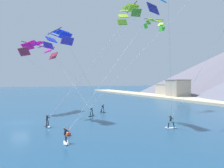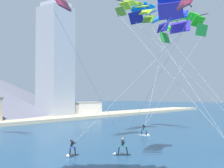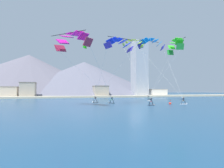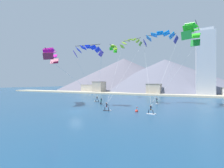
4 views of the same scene
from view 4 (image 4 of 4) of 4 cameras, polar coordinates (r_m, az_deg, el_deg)
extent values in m
plane|color=navy|center=(29.95, -13.57, -10.13)|extent=(400.00, 400.00, 0.00)
cube|color=black|center=(39.74, -4.20, -7.53)|extent=(1.31, 1.35, 0.07)
cylinder|color=#14232D|center=(39.31, -4.07, -7.05)|extent=(0.24, 0.25, 0.70)
cylinder|color=#14232D|center=(40.08, -4.34, -6.91)|extent=(0.24, 0.25, 0.70)
cube|color=#33B266|center=(39.65, -4.20, -6.43)|extent=(0.37, 0.37, 0.12)
cylinder|color=#14232D|center=(39.63, -4.07, -5.96)|extent=(0.44, 0.43, 0.60)
cylinder|color=#14232D|center=(39.48, -4.17, -5.74)|extent=(0.42, 0.40, 0.39)
cylinder|color=#14232D|center=(39.70, -4.25, -5.71)|extent=(0.42, 0.40, 0.39)
cylinder|color=black|center=(39.56, -4.47, -5.77)|extent=(0.38, 0.40, 0.03)
sphere|color=tan|center=(39.63, -3.86, -5.43)|extent=(0.21, 0.21, 0.21)
cone|color=white|center=(40.57, -4.49, -7.27)|extent=(0.47, 0.47, 0.36)
cube|color=white|center=(27.59, 14.57, -10.95)|extent=(1.49, 0.67, 0.07)
cylinder|color=black|center=(27.66, 13.79, -10.13)|extent=(0.24, 0.15, 0.68)
cylinder|color=black|center=(27.39, 15.36, -10.24)|extent=(0.24, 0.15, 0.68)
cube|color=orange|center=(27.46, 14.57, -9.41)|extent=(0.26, 0.32, 0.12)
cylinder|color=black|center=(27.35, 14.53, -8.79)|extent=(0.25, 0.37, 0.58)
cylinder|color=black|center=(27.45, 14.38, -8.41)|extent=(0.15, 0.50, 0.38)
cylinder|color=black|center=(27.38, 14.82, -8.43)|extent=(0.15, 0.50, 0.38)
cylinder|color=black|center=(27.59, 14.73, -8.43)|extent=(0.52, 0.12, 0.03)
sphere|color=#9E7051|center=(27.20, 14.46, -8.05)|extent=(0.21, 0.21, 0.21)
cone|color=white|center=(27.29, 16.32, -10.93)|extent=(0.35, 0.40, 0.36)
cube|color=white|center=(41.18, 16.80, -7.26)|extent=(0.52, 1.46, 0.07)
cylinder|color=black|center=(41.51, 16.91, -6.66)|extent=(0.13, 0.25, 0.73)
cylinder|color=black|center=(40.74, 16.68, -6.78)|extent=(0.13, 0.25, 0.73)
cube|color=#33B266|center=(41.08, 16.80, -6.17)|extent=(0.32, 0.25, 0.12)
cylinder|color=black|center=(41.07, 16.67, -5.71)|extent=(0.42, 0.24, 0.62)
cylinder|color=black|center=(41.14, 16.84, -5.45)|extent=(0.53, 0.11, 0.40)
cylinder|color=black|center=(40.91, 16.77, -5.49)|extent=(0.53, 0.11, 0.40)
cylinder|color=black|center=(40.99, 17.05, -5.52)|extent=(0.06, 0.52, 0.03)
sphere|color=brown|center=(41.06, 16.47, -5.18)|extent=(0.22, 0.22, 0.22)
cone|color=white|center=(40.32, 16.54, -7.33)|extent=(0.38, 0.32, 0.36)
cube|color=black|center=(44.36, -5.72, -6.72)|extent=(1.49, 0.69, 0.07)
cylinder|color=black|center=(44.17, -5.24, -6.26)|extent=(0.25, 0.15, 0.69)
cylinder|color=black|center=(44.46, -6.20, -6.22)|extent=(0.25, 0.15, 0.69)
cube|color=blue|center=(44.27, -5.72, -5.75)|extent=(0.27, 0.33, 0.12)
cylinder|color=black|center=(44.31, -5.69, -5.33)|extent=(0.27, 0.40, 0.59)
cylinder|color=black|center=(44.16, -5.60, -5.13)|extent=(0.16, 0.50, 0.38)
cylinder|color=black|center=(44.25, -5.87, -5.12)|extent=(0.16, 0.50, 0.38)
cylinder|color=black|center=(44.04, -5.82, -5.18)|extent=(0.52, 0.12, 0.03)
sphere|color=brown|center=(44.39, -5.63, -4.84)|extent=(0.21, 0.21, 0.21)
cone|color=white|center=(44.67, -6.77, -6.59)|extent=(0.36, 0.41, 0.36)
cube|color=black|center=(29.85, -2.06, -10.09)|extent=(1.48, 0.59, 0.07)
cylinder|color=black|center=(29.93, -2.77, -9.31)|extent=(0.25, 0.14, 0.71)
cylinder|color=black|center=(29.64, -1.34, -9.41)|extent=(0.25, 0.14, 0.71)
cube|color=red|center=(29.72, -2.06, -8.61)|extent=(0.26, 0.32, 0.12)
cylinder|color=black|center=(29.63, -2.09, -8.01)|extent=(0.24, 0.33, 0.60)
cylinder|color=black|center=(29.74, -2.23, -7.64)|extent=(0.13, 0.52, 0.39)
cylinder|color=black|center=(29.66, -1.81, -7.66)|extent=(0.13, 0.52, 0.39)
cylinder|color=black|center=(29.87, -1.89, -7.66)|extent=(0.52, 0.09, 0.03)
sphere|color=#9E7051|center=(29.52, -2.14, -7.27)|extent=(0.22, 0.22, 0.22)
cone|color=white|center=(29.53, -0.47, -10.07)|extent=(0.34, 0.39, 0.36)
cube|color=#A22743|center=(36.58, -23.12, 9.73)|extent=(2.04, 2.25, 1.61)
cube|color=#DE16A8|center=(37.76, -23.13, 11.16)|extent=(2.33, 2.49, 1.39)
cube|color=#DE16A8|center=(39.19, -22.93, 11.85)|extent=(2.54, 2.58, 1.01)
cube|color=#DE16A8|center=(40.68, -22.57, 11.78)|extent=(2.65, 2.54, 0.51)
cube|color=#DE16A8|center=(42.05, -22.10, 11.04)|extent=(2.66, 2.39, 1.01)
cube|color=#DE16A8|center=(43.17, -21.59, 9.77)|extent=(2.59, 2.11, 1.39)
cube|color=#A22743|center=(43.91, -21.09, 8.12)|extent=(2.42, 1.74, 1.61)
cylinder|color=black|center=(40.84, -23.90, 11.48)|extent=(5.83, 5.33, 0.10)
cylinder|color=silver|center=(37.05, -13.28, 1.19)|extent=(7.09, 10.49, 9.52)
cylinder|color=silver|center=(41.15, -13.09, 1.08)|extent=(12.04, 3.95, 9.52)
cube|color=navy|center=(42.07, 12.48, 14.96)|extent=(1.22, 1.91, 1.66)
cube|color=#0F86E6|center=(42.44, 13.85, 16.51)|extent=(1.57, 1.92, 1.45)
cube|color=#0F86E6|center=(42.62, 15.72, 17.55)|extent=(1.73, 1.93, 1.04)
cube|color=#0F86E6|center=(42.56, 17.86, 17.96)|extent=(1.65, 1.94, 0.50)
cube|color=#0F86E6|center=(42.29, 20.00, 17.69)|extent=(1.63, 1.94, 1.04)
cube|color=#0F86E6|center=(41.82, 21.87, 16.75)|extent=(1.48, 1.93, 1.45)
cube|color=navy|center=(41.23, 23.20, 15.26)|extent=(1.13, 1.92, 1.66)
cylinder|color=black|center=(43.31, 18.00, 17.41)|extent=(7.56, 1.82, 0.10)
cylinder|color=silver|center=(34.05, 13.12, 5.15)|extent=(4.45, 12.69, 14.18)
cylinder|color=silver|center=(33.50, 19.99, 5.22)|extent=(3.74, 12.88, 14.18)
cube|color=green|center=(43.06, 29.14, 13.56)|extent=(2.17, 0.92, 1.78)
cube|color=#34EA20|center=(42.64, 29.13, 15.74)|extent=(2.33, 1.58, 1.55)
cube|color=#34EA20|center=(41.64, 28.87, 17.57)|extent=(2.42, 2.05, 1.04)
cube|color=#34EA20|center=(40.22, 28.39, 18.75)|extent=(2.45, 2.24, 0.34)
cube|color=#34EA20|center=(38.59, 27.75, 19.00)|extent=(2.40, 2.22, 1.04)
cube|color=#34EA20|center=(37.06, 27.06, 18.17)|extent=(2.27, 1.89, 1.55)
cube|color=green|center=(35.93, 26.47, 16.29)|extent=(2.08, 1.33, 1.78)
cylinder|color=black|center=(40.00, 29.75, 18.70)|extent=(1.32, 7.39, 0.10)
cylinder|color=silver|center=(41.27, 23.14, 3.70)|extent=(8.62, 1.68, 13.22)
cylinder|color=silver|center=(37.56, 21.25, 4.05)|extent=(6.51, 5.96, 13.22)
cube|color=#4130B8|center=(34.59, -4.23, 11.49)|extent=(1.07, 2.06, 1.29)
cube|color=#2039F0|center=(35.06, -5.45, 12.85)|extent=(1.42, 2.14, 1.12)
cube|color=#2039F0|center=(35.51, -7.11, 13.66)|extent=(1.67, 2.18, 0.82)
cube|color=#2039F0|center=(35.88, -8.99, 13.85)|extent=(1.80, 2.18, 0.42)
cube|color=#2039F0|center=(36.12, -10.86, 13.43)|extent=(1.85, 2.14, 0.82)
cube|color=#2039F0|center=(36.21, -12.51, 12.43)|extent=(1.77, 2.05, 1.12)
cube|color=#4130B8|center=(36.15, -13.77, 10.99)|extent=(1.54, 1.92, 1.29)
cylinder|color=black|center=(35.13, -9.36, 14.38)|extent=(6.09, 1.19, 0.10)
cylinder|color=silver|center=(38.83, -4.95, 1.75)|extent=(6.32, 8.01, 10.37)
cylinder|color=silver|center=(39.59, -9.57, 1.72)|extent=(0.19, 10.16, 10.37)
cube|color=#5F9C29|center=(41.93, 3.91, 14.06)|extent=(0.97, 1.52, 1.10)
cube|color=#B2DE2C|center=(41.74, 4.69, 15.23)|extent=(1.18, 1.55, 0.94)
cube|color=#B2DE2C|center=(41.43, 5.80, 16.08)|extent=(1.26, 1.57, 0.67)
cube|color=#B2DE2C|center=(41.04, 7.13, 16.49)|extent=(1.22, 1.58, 0.33)
cube|color=#B2DE2C|center=(40.62, 8.51, 16.40)|extent=(1.13, 1.58, 0.67)
cube|color=#B2DE2C|center=(40.22, 9.78, 15.82)|extent=(0.92, 1.56, 0.94)
cube|color=#5F9C29|center=(39.88, 10.77, 14.79)|extent=(0.68, 1.54, 1.10)
cylinder|color=black|center=(41.65, 7.52, 16.38)|extent=(5.23, 1.36, 0.10)
cylinder|color=silver|center=(35.30, 1.33, 4.66)|extent=(1.67, 11.68, 13.69)
cylinder|color=silver|center=(33.98, 5.47, 4.84)|extent=(4.00, 11.13, 13.69)
cube|color=green|center=(54.22, -0.33, 13.26)|extent=(1.37, 0.67, 1.15)
cube|color=#83C815|center=(54.80, 0.11, 14.01)|extent=(1.41, 0.93, 1.11)
cube|color=#83C815|center=(55.62, 0.57, 14.39)|extent=(1.42, 1.01, 0.88)
cube|color=#83C815|center=(56.55, 0.96, 14.36)|extent=(1.42, 1.18, 0.50)
cube|color=#83C815|center=(57.43, 1.22, 13.93)|extent=(1.40, 1.28, 0.88)
cube|color=#83C815|center=(58.10, 1.32, 13.21)|extent=(1.36, 1.20, 1.11)
cube|color=green|center=(58.47, 1.25, 12.29)|extent=(1.32, 0.94, 1.15)
cylinder|color=black|center=(56.78, 0.39, 14.48)|extent=(0.94, 4.53, 0.10)
sphere|color=red|center=(29.09, 9.34, -10.13)|extent=(0.56, 0.56, 0.56)
cylinder|color=black|center=(29.00, 9.34, -9.15)|extent=(0.04, 0.04, 0.44)
cube|color=red|center=(28.95, 9.51, -8.81)|extent=(0.18, 0.01, 0.12)
cube|color=beige|center=(73.92, 11.10, -3.73)|extent=(180.00, 10.00, 0.70)
cube|color=#A89E8E|center=(86.69, -4.90, -1.32)|extent=(5.80, 6.36, 6.23)
cube|color=slate|center=(86.66, -4.90, 0.84)|extent=(6.04, 6.62, 0.30)
cube|color=#A89E8E|center=(75.03, 15.71, -2.02)|extent=(6.45, 6.58, 5.01)
cube|color=slate|center=(74.97, 15.72, 0.01)|extent=(6.71, 6.84, 0.30)
cube|color=#B7AD9E|center=(92.60, -8.92, -1.78)|extent=(8.53, 4.04, 4.45)
cube|color=gray|center=(92.55, -8.92, -0.31)|extent=(8.87, 4.20, 0.30)
cube|color=#A8ADB7|center=(76.97, 31.91, 6.47)|extent=(7.00, 7.00, 27.69)
cube|color=silver|center=(79.87, 31.93, 16.83)|extent=(5.60, 5.60, 1.20)
cone|color=slate|center=(148.21, 4.54, 3.91)|extent=(124.58, 124.58, 30.15)
cone|color=slate|center=(125.24, 19.49, 3.30)|extent=(109.54, 109.54, 24.49)
camera|label=1|loc=(27.10, 61.72, 1.68)|focal=35.00mm
camera|label=2|loc=(46.60, -43.97, 0.62)|focal=50.00mm
camera|label=3|loc=(32.64, -75.00, -3.98)|focal=28.00mm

